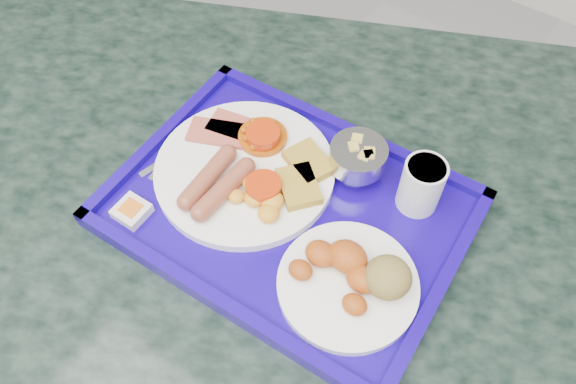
# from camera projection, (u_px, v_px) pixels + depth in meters

# --- Properties ---
(table) EXTENTS (1.57, 1.35, 0.82)m
(table) POSITION_uv_depth(u_px,v_px,m) (281.00, 266.00, 1.02)
(table) COLOR slate
(table) RESTS_ON floor
(tray) EXTENTS (0.51, 0.39, 0.03)m
(tray) POSITION_uv_depth(u_px,v_px,m) (288.00, 210.00, 0.82)
(tray) COLOR #150284
(tray) RESTS_ON table
(main_plate) EXTENTS (0.27, 0.27, 0.04)m
(main_plate) POSITION_uv_depth(u_px,v_px,m) (248.00, 170.00, 0.84)
(main_plate) COLOR white
(main_plate) RESTS_ON tray
(bread_plate) EXTENTS (0.19, 0.19, 0.06)m
(bread_plate) POSITION_uv_depth(u_px,v_px,m) (354.00, 278.00, 0.73)
(bread_plate) COLOR white
(bread_plate) RESTS_ON tray
(fruit_bowl) EXTENTS (0.09, 0.09, 0.06)m
(fruit_bowl) POSITION_uv_depth(u_px,v_px,m) (358.00, 157.00, 0.82)
(fruit_bowl) COLOR #BABABC
(fruit_bowl) RESTS_ON tray
(juice_cup) EXTENTS (0.06, 0.06, 0.08)m
(juice_cup) POSITION_uv_depth(u_px,v_px,m) (422.00, 184.00, 0.79)
(juice_cup) COLOR white
(juice_cup) RESTS_ON tray
(spoon) EXTENTS (0.05, 0.17, 0.01)m
(spoon) POSITION_uv_depth(u_px,v_px,m) (202.00, 130.00, 0.90)
(spoon) COLOR #BABABC
(spoon) RESTS_ON tray
(knife) EXTENTS (0.05, 0.15, 0.00)m
(knife) POSITION_uv_depth(u_px,v_px,m) (182.00, 150.00, 0.88)
(knife) COLOR #BABABC
(knife) RESTS_ON tray
(jam_packet) EXTENTS (0.05, 0.05, 0.02)m
(jam_packet) POSITION_uv_depth(u_px,v_px,m) (132.00, 211.00, 0.80)
(jam_packet) COLOR white
(jam_packet) RESTS_ON tray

